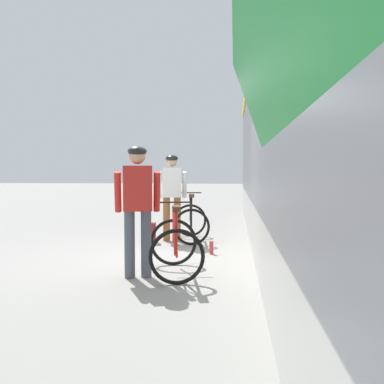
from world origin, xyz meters
TOP-DOWN VIEW (x-y plane):
  - ground_plane at (0.00, 0.00)m, footprint 80.00×80.00m
  - train_car at (2.98, -0.70)m, footprint 3.32×17.07m
  - cyclist_near_in_white at (-0.09, 1.80)m, footprint 0.64×0.37m
  - cyclist_far_in_red at (-0.10, -0.98)m, footprint 0.66×0.41m
  - bicycle_near_black at (0.30, 1.86)m, footprint 0.85×1.16m
  - bicycle_far_red at (0.37, -0.78)m, footprint 0.91×1.19m
  - backpack_on_platform at (-0.52, 1.53)m, footprint 0.30×0.20m
  - water_bottle_near_the_bikes at (0.80, 0.59)m, footprint 0.07×0.07m

SIDE VIEW (x-z plane):
  - ground_plane at x=0.00m, z-range 0.00..0.00m
  - water_bottle_near_the_bikes at x=0.80m, z-range 0.00..0.22m
  - backpack_on_platform at x=-0.52m, z-range 0.00..0.40m
  - bicycle_near_black at x=0.30m, z-range -0.09..0.89m
  - bicycle_far_red at x=0.37m, z-range -0.09..0.89m
  - cyclist_near_in_white at x=-0.09m, z-range 0.17..1.94m
  - cyclist_far_in_red at x=-0.10m, z-range 0.17..1.94m
  - train_car at x=2.98m, z-range 0.03..3.91m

